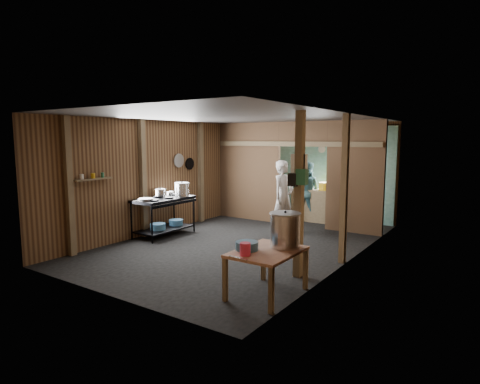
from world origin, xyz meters
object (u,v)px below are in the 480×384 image
Objects in this scene: pink_bucket at (245,249)px; cook at (283,197)px; prep_table at (267,273)px; yellow_tub at (326,186)px; stock_pot at (285,231)px; gas_range at (164,217)px; stove_pot_large at (182,190)px.

pink_bucket is 0.10× the size of cook.
prep_table is 2.99× the size of yellow_tub.
cook reaches higher than stock_pot.
gas_range is at bearing 159.20° from stock_pot.
stove_pot_large is 0.65× the size of stock_pot.
stove_pot_large is 4.28m from pink_bucket.
cook reaches higher than prep_table.
stove_pot_large is 4.12m from stock_pot.
cook is (-1.50, 3.90, 0.12)m from pink_bucket.
yellow_tub is 1.71m from cook.
gas_range is at bearing 149.40° from pink_bucket.
pink_bucket is at bearing -78.47° from yellow_tub.
yellow_tub is (-1.25, 5.19, 0.63)m from prep_table.
stock_pot is (3.66, -1.89, -0.13)m from stove_pot_large.
cook reaches higher than stove_pot_large.
cook is at bearing 111.02° from pink_bucket.
stock_pot is at bearing -141.59° from cook.
stove_pot_large reaches higher than stock_pot.
prep_table is at bearing 72.38° from pink_bucket.
yellow_tub is at bearing 105.68° from stock_pot.
gas_range is 8.48× the size of pink_bucket.
gas_range is 1.34× the size of prep_table.
yellow_tub is (-1.14, 5.56, 0.22)m from pink_bucket.
stove_pot_large reaches higher than yellow_tub.
stove_pot_large is at bearing 148.33° from prep_table.
cook is (-1.74, 3.23, -0.04)m from stock_pot.
gas_range is 4.18m from pink_bucket.
stove_pot_large reaches higher than prep_table.
prep_table is 0.64m from stock_pot.
stock_pot is 3.02× the size of pink_bucket.
cook is (-1.62, 3.53, 0.52)m from prep_table.
gas_range is at bearing -125.52° from yellow_tub.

